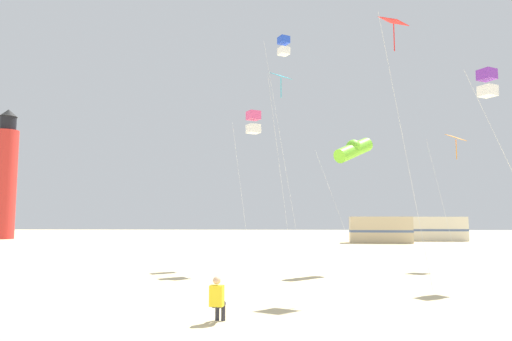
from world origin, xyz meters
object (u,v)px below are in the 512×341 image
kite_tube_lime (354,149)px  kite_box_violet (487,83)px  kite_diamond_scarlet (394,32)px  lighthouse_distant (5,178)px  kite_diamond_cyan (281,84)px  kite_box_rainbow (253,122)px  rv_van_cream (437,229)px  kite_box_blue (284,46)px  kite_diamond_orange (455,142)px  kite_flyer_standing (218,298)px  rv_van_tan (380,230)px

kite_tube_lime → kite_box_violet: 6.64m
kite_diamond_scarlet → lighthouse_distant: 56.95m
kite_diamond_cyan → kite_diamond_scarlet: bearing=-57.2°
kite_box_rainbow → rv_van_cream: (19.50, 32.35, -6.15)m
kite_box_blue → kite_diamond_scarlet: kite_box_blue is taller
kite_diamond_orange → rv_van_cream: bearing=74.1°
kite_diamond_scarlet → rv_van_cream: kite_diamond_scarlet is taller
kite_flyer_standing → lighthouse_distant: 57.86m
kite_box_violet → rv_van_cream: size_ratio=1.37×
rv_van_tan → kite_tube_lime: bearing=-100.1°
kite_flyer_standing → rv_van_cream: size_ratio=0.18×
kite_box_violet → rv_van_tan: kite_box_violet is taller
lighthouse_distant → rv_van_tan: size_ratio=2.55×
kite_box_rainbow → kite_box_blue: size_ratio=0.59×
kite_diamond_orange → lighthouse_distant: lighthouse_distant is taller
kite_box_blue → rv_van_tan: bearing=65.8°
kite_flyer_standing → rv_van_tan: (12.15, 39.03, 0.78)m
kite_box_violet → kite_tube_lime: bearing=143.0°
kite_box_blue → kite_flyer_standing: bearing=-96.4°
kite_flyer_standing → rv_van_tan: size_ratio=0.18×
kite_flyer_standing → kite_diamond_orange: (11.10, 13.81, 6.14)m
kite_box_violet → rv_van_tan: 32.27m
kite_tube_lime → kite_diamond_scarlet: kite_diamond_scarlet is taller
kite_diamond_cyan → rv_van_cream: 37.21m
kite_box_blue → kite_diamond_scarlet: (4.23, -10.26, -3.37)m
kite_diamond_scarlet → rv_van_tan: 34.84m
lighthouse_distant → rv_van_tan: lighthouse_distant is taller
kite_box_blue → kite_diamond_cyan: bearing=-93.2°
kite_flyer_standing → kite_tube_lime: 13.59m
rv_van_tan → kite_diamond_scarlet: bearing=-96.5°
kite_flyer_standing → rv_van_cream: (19.70, 44.06, 0.78)m
kite_tube_lime → rv_van_tan: 28.94m
kite_flyer_standing → kite_box_violet: (10.23, 7.55, 7.61)m
lighthouse_distant → rv_van_cream: size_ratio=2.60×
kite_diamond_orange → kite_box_rainbow: kite_box_rainbow is taller
kite_diamond_orange → kite_box_blue: kite_box_blue is taller
kite_tube_lime → kite_box_rainbow: kite_box_rainbow is taller
kite_tube_lime → rv_van_cream: 36.10m
rv_van_cream → kite_box_violet: bearing=-104.3°
kite_box_rainbow → kite_diamond_cyan: bearing=33.3°
kite_diamond_scarlet → kite_box_violet: 4.82m
kite_diamond_orange → kite_box_violet: bearing=-98.0°
kite_tube_lime → rv_van_cream: size_ratio=1.04×
kite_flyer_standing → kite_diamond_scarlet: bearing=-127.5°
kite_flyer_standing → rv_van_tan: rv_van_tan is taller
kite_flyer_standing → kite_diamond_scarlet: kite_diamond_scarlet is taller
kite_diamond_orange → rv_van_cream: size_ratio=1.12×
kite_flyer_standing → kite_box_blue: size_ratio=0.08×
lighthouse_distant → rv_van_tan: (46.09, -7.27, -6.45)m
kite_box_blue → rv_van_cream: bearing=57.4°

